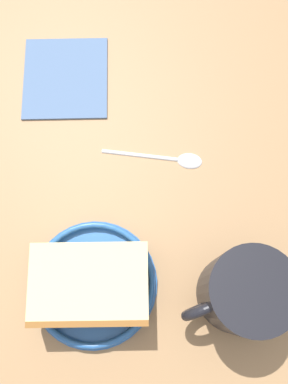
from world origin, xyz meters
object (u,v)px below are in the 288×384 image
(cake_slice, at_px, (91,285))
(folded_napkin, at_px, (65,77))
(small_plate, at_px, (94,283))
(teaspoon, at_px, (174,158))
(tea_mug, at_px, (243,293))

(cake_slice, bearing_deg, folded_napkin, -3.67)
(cake_slice, bearing_deg, small_plate, -12.73)
(folded_napkin, bearing_deg, cake_slice, 176.33)
(teaspoon, bearing_deg, small_plate, 134.85)
(small_plate, xyz_separation_m, teaspoon, (0.12, -0.12, -0.00))
(small_plate, relative_size, tea_mug, 1.26)
(tea_mug, distance_m, folded_napkin, 0.34)
(small_plate, distance_m, teaspoon, 0.17)
(small_plate, distance_m, folded_napkin, 0.26)
(cake_slice, xyz_separation_m, teaspoon, (0.12, -0.12, -0.03))
(cake_slice, xyz_separation_m, tea_mug, (-0.04, -0.15, 0.01))
(tea_mug, relative_size, folded_napkin, 0.97)
(tea_mug, bearing_deg, teaspoon, 8.24)
(tea_mug, bearing_deg, small_plate, 72.33)
(teaspoon, height_order, folded_napkin, teaspoon)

